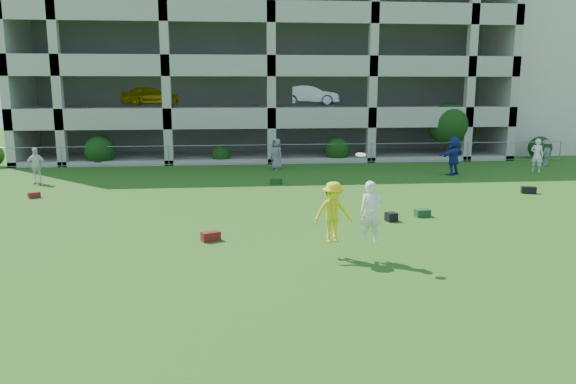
{
  "coord_description": "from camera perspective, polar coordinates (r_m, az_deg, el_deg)",
  "views": [
    {
      "loc": [
        -2.45,
        -13.8,
        4.65
      ],
      "look_at": [
        -0.71,
        3.0,
        1.4
      ],
      "focal_mm": 35.0,
      "sensor_mm": 36.0,
      "label": 1
    }
  ],
  "objects": [
    {
      "name": "stucco_building",
      "position": [
        48.94,
        25.85,
        10.24
      ],
      "size": [
        16.0,
        14.0,
        10.0
      ],
      "primitive_type": "cube",
      "color": "beige",
      "rests_on": "ground"
    },
    {
      "name": "bag_green_c",
      "position": [
        20.62,
        13.5,
        -2.08
      ],
      "size": [
        0.53,
        0.39,
        0.26
      ],
      "primitive_type": "cube",
      "rotation": [
        0.0,
        0.0,
        0.09
      ],
      "color": "#153A1E",
      "rests_on": "ground"
    },
    {
      "name": "bag_red_f",
      "position": [
        25.62,
        -24.39,
        -0.28
      ],
      "size": [
        0.53,
        0.49,
        0.24
      ],
      "primitive_type": "cube",
      "rotation": [
        0.0,
        0.0,
        0.61
      ],
      "color": "#5C0F20",
      "rests_on": "ground"
    },
    {
      "name": "fence",
      "position": [
        33.14,
        -1.64,
        3.89
      ],
      "size": [
        36.06,
        0.06,
        1.2
      ],
      "color": "gray",
      "rests_on": "ground"
    },
    {
      "name": "bystander_c",
      "position": [
        31.0,
        -1.17,
        3.87
      ],
      "size": [
        0.95,
        1.0,
        1.72
      ],
      "primitive_type": "imported",
      "rotation": [
        0.0,
        0.0,
        -0.92
      ],
      "color": "slate",
      "rests_on": "ground"
    },
    {
      "name": "bag_red_a",
      "position": [
        17.13,
        -7.86,
        -4.48
      ],
      "size": [
        0.62,
        0.5,
        0.28
      ],
      "primitive_type": "cube",
      "rotation": [
        0.0,
        0.0,
        0.41
      ],
      "color": "#5A1B0F",
      "rests_on": "ground"
    },
    {
      "name": "bystander_d",
      "position": [
        30.42,
        16.46,
        3.56
      ],
      "size": [
        1.88,
        1.53,
        2.01
      ],
      "primitive_type": "imported",
      "rotation": [
        0.0,
        0.0,
        3.73
      ],
      "color": "navy",
      "rests_on": "ground"
    },
    {
      "name": "frisbee_contest",
      "position": [
        15.15,
        5.64,
        -2.05
      ],
      "size": [
        1.85,
        0.93,
        2.45
      ],
      "color": "yellow",
      "rests_on": "ground"
    },
    {
      "name": "parking_garage",
      "position": [
        41.6,
        -2.62,
        12.76
      ],
      "size": [
        30.0,
        14.0,
        12.0
      ],
      "color": "#9E998C",
      "rests_on": "ground"
    },
    {
      "name": "bystander_f",
      "position": [
        35.54,
        24.72,
        3.61
      ],
      "size": [
        1.13,
        0.93,
        1.52
      ],
      "primitive_type": "imported",
      "rotation": [
        0.0,
        0.0,
        3.58
      ],
      "color": "gray",
      "rests_on": "ground"
    },
    {
      "name": "ground",
      "position": [
        14.77,
        3.98,
        -7.49
      ],
      "size": [
        100.0,
        100.0,
        0.0
      ],
      "primitive_type": "plane",
      "color": "#235114",
      "rests_on": "ground"
    },
    {
      "name": "bag_black_e",
      "position": [
        26.44,
        23.25,
        0.2
      ],
      "size": [
        0.66,
        0.46,
        0.3
      ],
      "primitive_type": "cube",
      "rotation": [
        0.0,
        0.0,
        -0.29
      ],
      "color": "black",
      "rests_on": "ground"
    },
    {
      "name": "bystander_b",
      "position": [
        29.1,
        -24.23,
        2.45
      ],
      "size": [
        1.05,
        0.53,
        1.72
      ],
      "primitive_type": "imported",
      "rotation": [
        0.0,
        0.0,
        -0.11
      ],
      "color": "silver",
      "rests_on": "ground"
    },
    {
      "name": "bystander_e",
      "position": [
        32.97,
        23.97,
        3.42
      ],
      "size": [
        0.78,
        0.76,
        1.8
      ],
      "primitive_type": "imported",
      "rotation": [
        0.0,
        0.0,
        2.4
      ],
      "color": "white",
      "rests_on": "ground"
    },
    {
      "name": "shrub_row",
      "position": [
        34.38,
        5.95,
        5.59
      ],
      "size": [
        34.38,
        2.52,
        3.5
      ],
      "color": "#163D11",
      "rests_on": "ground"
    },
    {
      "name": "bag_green_g",
      "position": [
        26.55,
        -1.21,
        1.08
      ],
      "size": [
        0.58,
        0.49,
        0.25
      ],
      "primitive_type": "cube",
      "rotation": [
        0.0,
        0.0,
        -0.46
      ],
      "color": "#153B18",
      "rests_on": "ground"
    },
    {
      "name": "crate_d",
      "position": [
        19.7,
        10.45,
        -2.5
      ],
      "size": [
        0.42,
        0.42,
        0.3
      ],
      "primitive_type": "cube",
      "rotation": [
        0.0,
        0.0,
        0.24
      ],
      "color": "black",
      "rests_on": "ground"
    }
  ]
}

